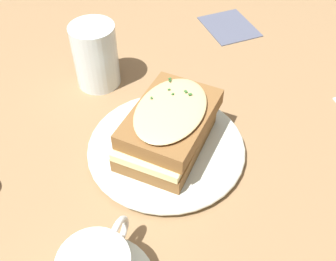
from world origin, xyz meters
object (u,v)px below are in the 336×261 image
(dinner_plate, at_px, (168,148))
(sandwich, at_px, (170,127))
(water_glass, at_px, (96,56))
(napkin, at_px, (229,26))

(dinner_plate, height_order, sandwich, sandwich)
(dinner_plate, height_order, water_glass, water_glass)
(sandwich, bearing_deg, napkin, -62.05)
(water_glass, bearing_deg, napkin, -96.08)
(sandwich, xyz_separation_m, napkin, (0.18, -0.33, -0.05))
(dinner_plate, xyz_separation_m, sandwich, (-0.00, -0.00, 0.04))
(water_glass, distance_m, napkin, 0.32)
(sandwich, height_order, napkin, sandwich)
(napkin, bearing_deg, sandwich, 117.95)
(sandwich, height_order, water_glass, water_glass)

